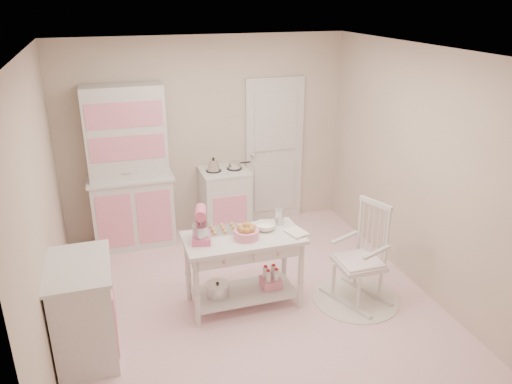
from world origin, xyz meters
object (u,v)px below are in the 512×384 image
at_px(rocking_chair, 359,254).
at_px(bread_basket, 247,234).
at_px(base_cabinet, 84,310).
at_px(hutch, 129,169).
at_px(work_table, 244,271).
at_px(stove, 225,202).
at_px(stand_mixer, 201,226).

height_order(rocking_chair, bread_basket, rocking_chair).
bearing_deg(base_cabinet, bread_basket, 9.67).
bearing_deg(hutch, work_table, -60.84).
distance_m(stove, rocking_chair, 2.19).
bearing_deg(rocking_chair, stove, 93.57).
relative_size(stand_mixer, bread_basket, 1.36).
bearing_deg(hutch, rocking_chair, -43.30).
bearing_deg(work_table, hutch, 119.16).
distance_m(stove, base_cabinet, 2.69).
xyz_separation_m(hutch, rocking_chair, (2.15, -2.02, -0.49)).
xyz_separation_m(stove, bread_basket, (-0.21, -1.74, 0.39)).
relative_size(hutch, rocking_chair, 1.89).
height_order(stove, stand_mixer, stand_mixer).
bearing_deg(base_cabinet, stand_mixer, 16.55).
height_order(base_cabinet, rocking_chair, rocking_chair).
xyz_separation_m(work_table, bread_basket, (0.02, -0.05, 0.45)).
height_order(rocking_chair, stand_mixer, stand_mixer).
relative_size(rocking_chair, stand_mixer, 3.24).
bearing_deg(stove, stand_mixer, -111.20).
height_order(hutch, work_table, hutch).
distance_m(base_cabinet, work_table, 1.60).
bearing_deg(base_cabinet, hutch, 73.96).
relative_size(rocking_chair, work_table, 0.92).
relative_size(hutch, work_table, 1.73).
distance_m(work_table, bread_basket, 0.45).
relative_size(base_cabinet, bread_basket, 3.68).
xyz_separation_m(hutch, work_table, (0.97, -1.74, -0.64)).
relative_size(stove, work_table, 0.77).
bearing_deg(stove, work_table, -97.68).
bearing_deg(base_cabinet, work_table, 11.56).
xyz_separation_m(work_table, stand_mixer, (-0.42, 0.02, 0.57)).
bearing_deg(rocking_chair, bread_basket, 146.63).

